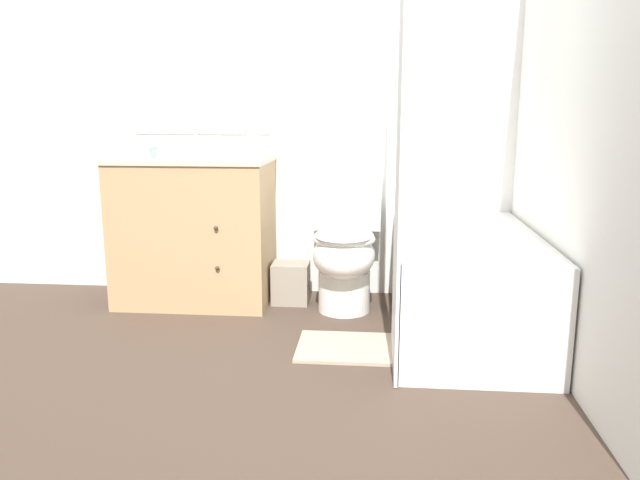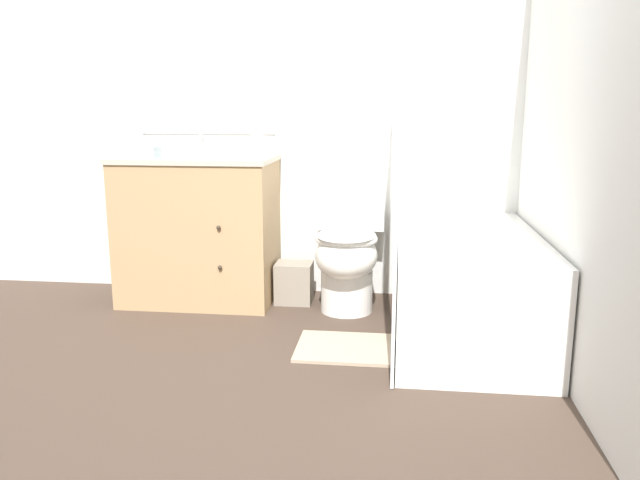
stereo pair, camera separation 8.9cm
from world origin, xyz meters
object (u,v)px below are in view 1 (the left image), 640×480
(sink_faucet, at_px, (200,149))
(bathtub, at_px, (464,283))
(bath_towel_folded, at_px, (461,244))
(bath_mat, at_px, (349,348))
(hand_towel_folded, at_px, (131,153))
(wastebasket, at_px, (291,283))
(tissue_box, at_px, (210,150))
(toilet, at_px, (345,247))
(vanity_cabinet, at_px, (195,229))
(soap_dispenser, at_px, (253,144))

(sink_faucet, height_order, bathtub, sink_faucet)
(bath_towel_folded, bearing_deg, bath_mat, 163.91)
(bath_towel_folded, bearing_deg, hand_towel_folded, 159.17)
(wastebasket, height_order, tissue_box, tissue_box)
(toilet, xyz_separation_m, wastebasket, (-0.33, 0.08, -0.25))
(wastebasket, xyz_separation_m, bath_towel_folded, (0.88, -0.85, 0.44))
(tissue_box, bearing_deg, bathtub, -16.37)
(hand_towel_folded, relative_size, bath_towel_folded, 0.74)
(sink_faucet, bearing_deg, tissue_box, -57.54)
(vanity_cabinet, distance_m, bath_mat, 1.26)
(bath_towel_folded, bearing_deg, toilet, 125.50)
(bathtub, bearing_deg, bath_towel_folded, -101.36)
(toilet, relative_size, bath_towel_folded, 2.25)
(bathtub, distance_m, soap_dispenser, 1.41)
(hand_towel_folded, bearing_deg, bath_towel_folded, -20.83)
(wastebasket, bearing_deg, toilet, -14.48)
(hand_towel_folded, height_order, bath_mat, hand_towel_folded)
(bath_towel_folded, height_order, bath_mat, bath_towel_folded)
(wastebasket, relative_size, bath_towel_folded, 0.70)
(wastebasket, distance_m, tissue_box, 0.92)
(tissue_box, bearing_deg, soap_dispenser, -3.22)
(bath_mat, bearing_deg, bath_towel_folded, -16.09)
(vanity_cabinet, xyz_separation_m, soap_dispenser, (0.37, -0.01, 0.50))
(wastebasket, height_order, hand_towel_folded, hand_towel_folded)
(toilet, height_order, wastebasket, toilet)
(bathtub, bearing_deg, wastebasket, 155.68)
(vanity_cabinet, height_order, tissue_box, tissue_box)
(vanity_cabinet, xyz_separation_m, toilet, (0.90, -0.07, -0.07))
(toilet, distance_m, soap_dispenser, 0.79)
(vanity_cabinet, xyz_separation_m, bathtub, (1.53, -0.42, -0.18))
(wastebasket, distance_m, soap_dispenser, 0.85)
(sink_faucet, xyz_separation_m, bath_mat, (0.95, -0.87, -0.90))
(vanity_cabinet, xyz_separation_m, sink_faucet, (-0.00, 0.18, 0.46))
(toilet, xyz_separation_m, tissue_box, (-0.79, 0.07, 0.54))
(bath_towel_folded, bearing_deg, bathtub, 78.64)
(soap_dispenser, bearing_deg, bath_towel_folded, -37.30)
(wastebasket, height_order, bath_towel_folded, bath_towel_folded)
(tissue_box, distance_m, bath_mat, 1.42)
(wastebasket, height_order, bath_mat, wastebasket)
(bathtub, xyz_separation_m, tissue_box, (-1.42, 0.42, 0.65))
(bathtub, height_order, tissue_box, tissue_box)
(wastebasket, bearing_deg, sink_faucet, 164.45)
(tissue_box, xyz_separation_m, bath_towel_folded, (1.34, -0.84, -0.35))
(hand_towel_folded, bearing_deg, soap_dispenser, 13.85)
(toilet, height_order, soap_dispenser, soap_dispenser)
(bath_towel_folded, xyz_separation_m, bath_mat, (-0.49, 0.14, -0.56))
(soap_dispenser, bearing_deg, toilet, -5.73)
(vanity_cabinet, bearing_deg, wastebasket, 1.62)
(tissue_box, relative_size, bath_towel_folded, 0.38)
(tissue_box, bearing_deg, wastebasket, 2.06)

